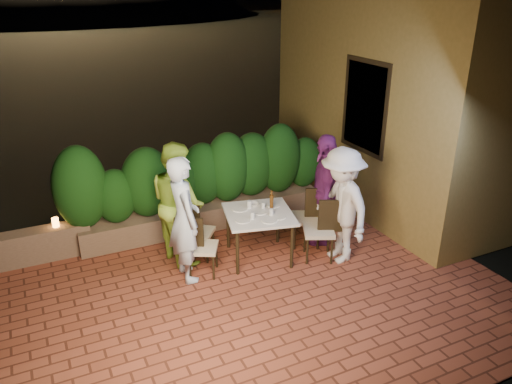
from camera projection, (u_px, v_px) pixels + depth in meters
ground at (250, 300)px, 6.68m from camera, size 400.00×400.00×0.00m
terrace_floor at (236, 285)px, 7.12m from camera, size 7.00×6.00×0.15m
building_wall at (387, 68)px, 8.77m from camera, size 1.60×5.00×5.00m
window_pane at (366, 107)px, 8.25m from camera, size 0.08×1.00×1.40m
window_frame at (366, 107)px, 8.24m from camera, size 0.06×1.15×1.55m
planter at (205, 215)px, 8.58m from camera, size 4.20×0.55×0.40m
hedge at (203, 175)px, 8.29m from camera, size 4.00×0.70×1.10m
parapet at (14, 250)px, 7.38m from camera, size 2.20×0.30×0.50m
hill at (52, 52)px, 58.85m from camera, size 52.00×40.00×22.00m
dining_table at (259, 235)px, 7.53m from camera, size 1.17×1.17×0.75m
plate_nw at (243, 220)px, 7.15m from camera, size 0.21×0.21×0.01m
plate_sw at (240, 209)px, 7.51m from camera, size 0.25×0.25×0.01m
plate_ne at (279, 217)px, 7.25m from camera, size 0.20×0.20×0.01m
plate_se at (273, 205)px, 7.64m from camera, size 0.20×0.20×0.01m
plate_centre at (260, 212)px, 7.41m from camera, size 0.22×0.22×0.01m
plate_front at (269, 220)px, 7.15m from camera, size 0.23×0.23×0.01m
glass_nw at (252, 215)px, 7.19m from camera, size 0.06×0.06×0.11m
glass_sw at (249, 204)px, 7.52m from camera, size 0.07×0.07×0.12m
glass_ne at (271, 212)px, 7.30m from camera, size 0.06×0.06×0.10m
glass_se at (263, 205)px, 7.52m from camera, size 0.06×0.06×0.10m
beer_bottle at (272, 200)px, 7.45m from camera, size 0.06×0.06×0.30m
bowl at (254, 204)px, 7.63m from camera, size 0.17×0.17×0.04m
chair_left_front at (203, 246)px, 7.09m from camera, size 0.55×0.55×0.88m
chair_left_back at (199, 231)px, 7.53m from camera, size 0.57×0.57×0.87m
chair_right_front at (319, 230)px, 7.48m from camera, size 0.59×0.59×0.96m
chair_right_back at (306, 217)px, 7.88m from camera, size 0.59×0.59×0.97m
diner_blue at (184, 219)px, 6.84m from camera, size 0.45×0.67×1.82m
diner_green at (178, 202)px, 7.34m from camera, size 0.84×1.00×1.84m
diner_white at (341, 206)px, 7.30m from camera, size 0.66×1.15×1.77m
diner_purple at (325, 189)px, 7.82m from camera, size 0.93×1.13×1.80m
parapet_lamp at (55, 222)px, 7.50m from camera, size 0.10×0.10×0.14m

